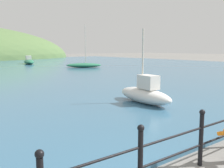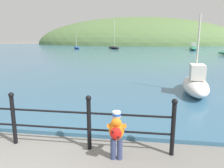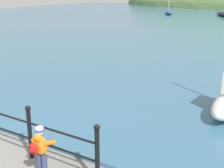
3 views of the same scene
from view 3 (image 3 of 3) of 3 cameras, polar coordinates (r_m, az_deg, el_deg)
name	(u,v)px [view 3 (image 3 of 3)]	position (r m, az deg, el deg)	size (l,w,h in m)	color
iron_railing	(2,122)	(7.53, -19.43, -6.49)	(5.35, 0.12, 1.21)	black
child_in_coat	(40,146)	(6.31, -13.03, -11.05)	(0.39, 0.54, 1.00)	navy
boat_mid_harbor	(224,14)	(42.40, 19.79, 11.94)	(3.31, 4.54, 5.54)	black
boat_far_left	(169,13)	(43.31, 10.31, 12.71)	(2.16, 2.75, 2.61)	#1E4793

